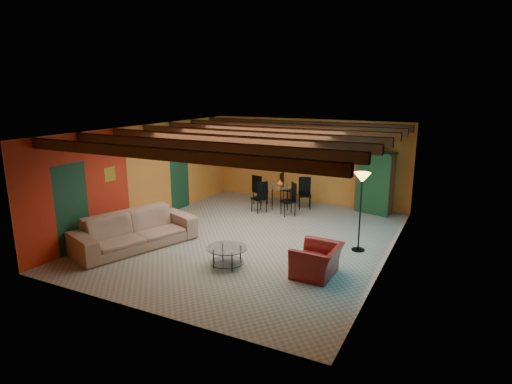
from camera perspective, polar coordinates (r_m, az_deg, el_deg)
The scene contains 11 objects.
room at distance 10.28m, azimuth -0.22°, elevation 6.46°, with size 6.52×8.01×2.71m.
sofa at distance 10.45m, azimuth -15.83°, elevation -4.94°, with size 2.83×1.10×0.83m, color #8B6A5A.
armchair at distance 8.70m, azimuth 8.13°, elevation -9.05°, with size 0.98×0.85×0.64m, color maroon.
coffee_table at distance 9.09m, azimuth -3.87°, elevation -8.61°, with size 0.84×0.84×0.43m, color silver, non-canonical shape.
dining_table at distance 13.24m, azimuth 3.20°, elevation -0.13°, with size 1.89×1.89×0.98m, color white, non-canonical shape.
armoire at distance 13.21m, azimuth 15.53°, elevation 1.15°, with size 1.02×0.50×1.79m, color brown.
floor_lamp at distance 9.98m, azimuth 13.74°, elevation -2.62°, with size 0.37×0.37×1.84m, color black, non-canonical shape.
ceiling_fan at distance 10.19m, azimuth -0.51°, elevation 6.38°, with size 1.50×1.50×0.44m, color #472614, non-canonical shape.
painting at distance 14.22m, azimuth 3.57°, elevation 5.59°, with size 1.05×0.03×0.65m, color black.
potted_plant at distance 13.02m, azimuth 15.85°, elevation 6.07°, with size 0.45×0.39×0.50m, color #26661E.
vase at distance 13.11m, azimuth 3.24°, elevation 2.38°, with size 0.19×0.19×0.20m, color orange.
Camera 1 is at (4.61, -8.99, 3.68)m, focal length 29.97 mm.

